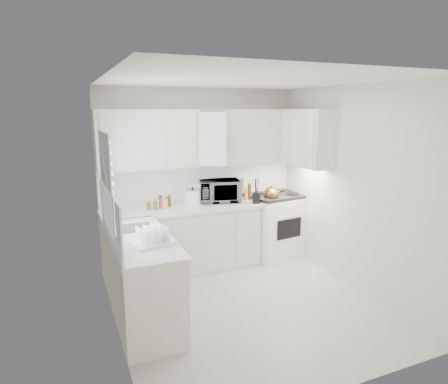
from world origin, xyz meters
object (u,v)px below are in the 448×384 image
rice_cooker (193,196)px  microwave (219,188)px  stove (275,216)px  dish_rack (152,235)px  tea_kettle (271,193)px  utensil_crock (257,190)px

rice_cooker → microwave: bearing=17.7°
stove → dish_rack: stove is taller
tea_kettle → dish_rack: size_ratio=0.70×
rice_cooker → stove: bearing=14.5°
stove → rice_cooker: (-1.33, 0.11, 0.43)m
utensil_crock → microwave: bearing=145.3°
tea_kettle → microwave: bearing=-174.7°
rice_cooker → utensil_crock: size_ratio=0.63×
stove → utensil_crock: size_ratio=3.34×
rice_cooker → utensil_crock: (0.87, -0.33, 0.07)m
microwave → rice_cooker: bearing=-168.3°
stove → utensil_crock: (-0.46, -0.22, 0.50)m
rice_cooker → dish_rack: 1.77m
tea_kettle → stove: bearing=66.3°
rice_cooker → tea_kettle: bearing=6.0°
microwave → dish_rack: (-1.35, -1.49, -0.09)m
rice_cooker → utensil_crock: utensil_crock is taller
stove → microwave: bearing=166.5°
microwave → utensil_crock: (0.46, -0.32, -0.01)m
stove → rice_cooker: size_ratio=5.31×
stove → tea_kettle: 0.49m
stove → utensil_crock: 0.71m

